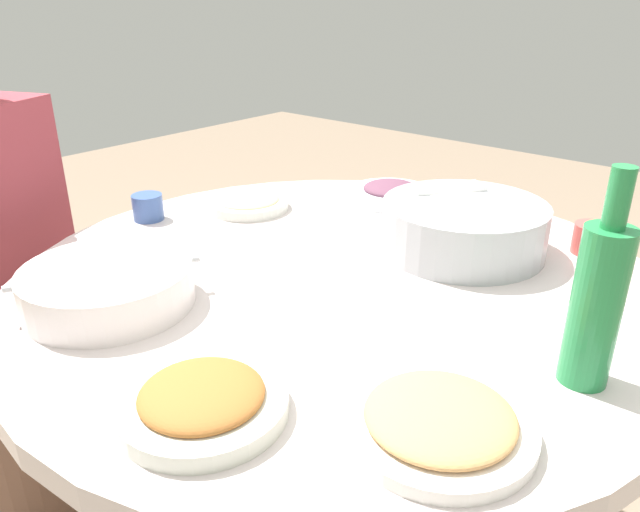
# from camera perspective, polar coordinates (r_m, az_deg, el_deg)

# --- Properties ---
(round_dining_table) EXTENTS (1.18, 1.18, 0.75)m
(round_dining_table) POSITION_cam_1_polar(r_m,az_deg,el_deg) (1.17, 1.60, -7.36)
(round_dining_table) COLOR #99999E
(round_dining_table) RESTS_ON ground
(rice_bowl) EXTENTS (0.32, 0.32, 0.11)m
(rice_bowl) POSITION_cam_1_polar(r_m,az_deg,el_deg) (1.22, 13.33, 2.75)
(rice_bowl) COLOR #B2B5BA
(rice_bowl) RESTS_ON round_dining_table
(soup_bowl) EXTENTS (0.28, 0.28, 0.07)m
(soup_bowl) POSITION_cam_1_polar(r_m,az_deg,el_deg) (1.05, -19.28, -2.80)
(soup_bowl) COLOR white
(soup_bowl) RESTS_ON round_dining_table
(dish_shrimp) EXTENTS (0.23, 0.23, 0.04)m
(dish_shrimp) POSITION_cam_1_polar(r_m,az_deg,el_deg) (0.74, 11.17, -14.97)
(dish_shrimp) COLOR white
(dish_shrimp) RESTS_ON round_dining_table
(dish_noodles) EXTENTS (0.19, 0.19, 0.03)m
(dish_noodles) POSITION_cam_1_polar(r_m,az_deg,el_deg) (1.44, -6.79, 5.02)
(dish_noodles) COLOR silver
(dish_noodles) RESTS_ON round_dining_table
(dish_stirfry) EXTENTS (0.21, 0.21, 0.05)m
(dish_stirfry) POSITION_cam_1_polar(r_m,az_deg,el_deg) (0.77, -11.00, -13.19)
(dish_stirfry) COLOR silver
(dish_stirfry) RESTS_ON round_dining_table
(dish_eggplant) EXTENTS (0.21, 0.21, 0.05)m
(dish_eggplant) POSITION_cam_1_polar(r_m,az_deg,el_deg) (1.50, 6.68, 5.94)
(dish_eggplant) COLOR silver
(dish_eggplant) RESTS_ON round_dining_table
(green_bottle) EXTENTS (0.06, 0.06, 0.29)m
(green_bottle) POSITION_cam_1_polar(r_m,az_deg,el_deg) (0.84, 24.59, -3.90)
(green_bottle) COLOR #258546
(green_bottle) RESTS_ON round_dining_table
(tea_cup_near) EXTENTS (0.07, 0.07, 0.06)m
(tea_cup_near) POSITION_cam_1_polar(r_m,az_deg,el_deg) (1.41, -15.88, 4.44)
(tea_cup_near) COLOR #3A5696
(tea_cup_near) RESTS_ON round_dining_table
(tea_cup_far) EXTENTS (0.07, 0.07, 0.06)m
(tea_cup_far) POSITION_cam_1_polar(r_m,az_deg,el_deg) (1.30, 24.17, 1.48)
(tea_cup_far) COLOR #C84F49
(tea_cup_far) RESTS_ON round_dining_table
(stool_for_diner_left) EXTENTS (0.33, 0.33, 0.44)m
(stool_for_diner_left) POSITION_cam_1_polar(r_m,az_deg,el_deg) (1.77, -25.72, -13.81)
(stool_for_diner_left) COLOR brown
(stool_for_diner_left) RESTS_ON ground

